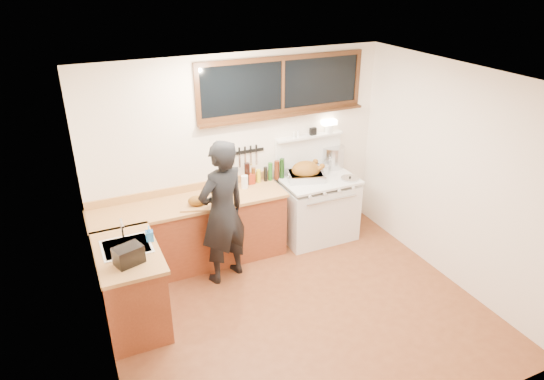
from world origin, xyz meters
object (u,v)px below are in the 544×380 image
cutting_board (197,202)px  roast_turkey (306,172)px  vintage_stove (317,206)px  man (223,213)px

cutting_board → roast_turkey: (1.57, 0.16, 0.05)m
vintage_stove → cutting_board: vintage_stove is taller
vintage_stove → cutting_board: bearing=-175.9°
man → roast_turkey: size_ratio=3.15×
roast_turkey → cutting_board: bearing=-174.0°
man → roast_turkey: 1.43m
vintage_stove → roast_turkey: (-0.17, 0.04, 0.54)m
man → vintage_stove: bearing=15.0°
vintage_stove → roast_turkey: vintage_stove is taller
cutting_board → roast_turkey: bearing=6.0°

